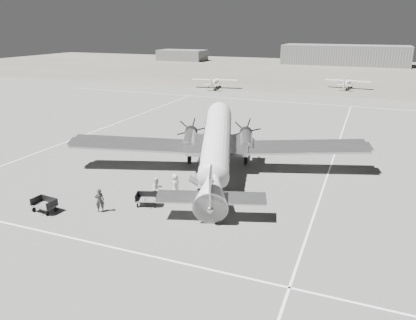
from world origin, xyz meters
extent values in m
plane|color=#626260|center=(0.00, 0.00, 0.00)|extent=(260.00, 260.00, 0.00)
cube|color=white|center=(0.00, -14.00, 0.01)|extent=(60.00, 0.15, 0.01)
cube|color=white|center=(12.00, 0.00, 0.01)|extent=(0.15, 80.00, 0.01)
cube|color=white|center=(-18.00, 10.00, 0.01)|extent=(0.15, 60.00, 0.01)
cube|color=white|center=(0.00, 40.00, 0.01)|extent=(90.00, 0.15, 0.01)
cube|color=#625F53|center=(0.00, 95.00, 0.00)|extent=(260.00, 90.00, 0.01)
cube|color=slate|center=(5.00, 120.00, 3.00)|extent=(42.00, 14.00, 6.00)
cube|color=#5B5B5B|center=(5.00, 120.00, 6.30)|extent=(42.00, 14.00, 0.60)
cube|color=#5B5B5B|center=(-55.00, 115.00, 2.00)|extent=(18.00, 10.00, 4.00)
imported|color=#2E2E2E|center=(-2.80, -10.00, 0.91)|extent=(0.79, 0.75, 1.82)
imported|color=silver|center=(0.11, -6.55, 0.94)|extent=(1.04, 1.13, 1.88)
imported|color=#BDBCBA|center=(1.07, -5.28, 0.93)|extent=(0.71, 0.98, 1.85)
camera|label=1|loc=(14.73, -32.38, 13.12)|focal=35.00mm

